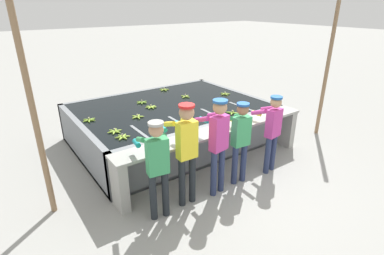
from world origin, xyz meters
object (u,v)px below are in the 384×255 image
banana_bunch_floating_6 (164,90)px  banana_bunch_floating_8 (122,137)px  banana_bunch_floating_10 (142,102)px  banana_bunch_floating_5 (185,96)px  banana_bunch_floating_1 (151,107)px  banana_bunch_floating_9 (115,131)px  support_post_right (327,72)px  worker_1 (186,145)px  knife_0 (157,145)px  support_post_left (35,119)px  banana_bunch_floating_0 (232,113)px  worker_0 (157,161)px  worker_4 (271,127)px  worker_3 (240,136)px  banana_bunch_floating_2 (137,117)px  banana_bunch_floating_3 (89,120)px  banana_bunch_floating_4 (225,94)px  worker_2 (217,138)px  banana_bunch_floating_7 (218,115)px

banana_bunch_floating_6 → banana_bunch_floating_8: (-2.22, -2.30, -0.00)m
banana_bunch_floating_6 → banana_bunch_floating_10: 1.22m
banana_bunch_floating_5 → banana_bunch_floating_10: 1.15m
banana_bunch_floating_1 → banana_bunch_floating_9: 1.50m
banana_bunch_floating_5 → support_post_right: (2.67, -2.14, 0.67)m
worker_1 → knife_0: size_ratio=6.27×
banana_bunch_floating_9 → support_post_left: bearing=-161.5°
support_post_left → support_post_right: bearing=-5.5°
banana_bunch_floating_0 → banana_bunch_floating_10: same height
worker_0 → worker_4: size_ratio=1.03×
worker_0 → worker_4: (2.47, -0.04, -0.04)m
worker_3 → support_post_right: support_post_right is taller
worker_1 → banana_bunch_floating_8: size_ratio=6.22×
banana_bunch_floating_2 → support_post_left: support_post_left is taller
banana_bunch_floating_0 → banana_bunch_floating_3: (-2.68, 1.37, -0.00)m
banana_bunch_floating_8 → banana_bunch_floating_10: 2.02m
banana_bunch_floating_9 → banana_bunch_floating_2: bearing=33.7°
worker_3 → banana_bunch_floating_10: 2.87m
banana_bunch_floating_2 → banana_bunch_floating_3: bearing=155.5°
banana_bunch_floating_4 → banana_bunch_floating_10: bearing=163.7°
worker_2 → worker_4: bearing=-1.1°
banana_bunch_floating_2 → worker_4: bearing=-48.3°
banana_bunch_floating_3 → banana_bunch_floating_2: bearing=-24.5°
banana_bunch_floating_0 → banana_bunch_floating_2: bearing=151.7°
banana_bunch_floating_6 → support_post_right: bearing=-47.5°
worker_3 → banana_bunch_floating_9: size_ratio=5.54×
banana_bunch_floating_2 → worker_2: bearing=-76.3°
banana_bunch_floating_2 → banana_bunch_floating_6: bearing=44.5°
worker_0 → banana_bunch_floating_3: (-0.24, 2.41, -0.05)m
worker_4 → banana_bunch_floating_3: size_ratio=5.56×
worker_0 → banana_bunch_floating_4: size_ratio=5.83×
banana_bunch_floating_6 → banana_bunch_floating_9: bearing=-138.5°
worker_3 → banana_bunch_floating_10: bearing=100.5°
worker_3 → knife_0: size_ratio=5.59×
banana_bunch_floating_3 → banana_bunch_floating_4: (3.53, -0.18, 0.00)m
banana_bunch_floating_5 → banana_bunch_floating_8: 2.72m
banana_bunch_floating_5 → knife_0: size_ratio=0.98×
worker_4 → worker_1: bearing=177.5°
worker_1 → support_post_left: support_post_left is taller
worker_4 → support_post_right: 2.64m
banana_bunch_floating_1 → banana_bunch_floating_8: bearing=-135.5°
banana_bunch_floating_3 → banana_bunch_floating_7: same height
banana_bunch_floating_3 → banana_bunch_floating_10: (1.41, 0.44, 0.00)m
worker_2 → knife_0: 1.03m
worker_0 → knife_0: (0.33, 0.59, -0.05)m
worker_0 → banana_bunch_floating_9: worker_0 is taller
worker_2 → banana_bunch_floating_6: bearing=73.4°
worker_2 → banana_bunch_floating_8: (-1.16, 1.24, -0.13)m
banana_bunch_floating_6 → knife_0: 3.48m
banana_bunch_floating_2 → banana_bunch_floating_5: same height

